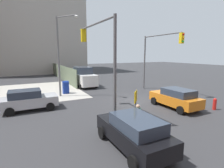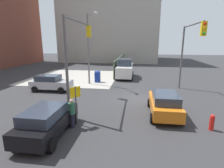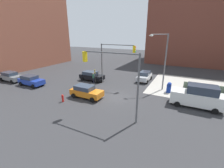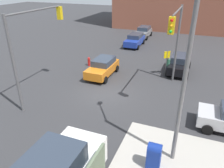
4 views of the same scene
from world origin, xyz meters
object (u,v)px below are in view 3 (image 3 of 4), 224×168
(traffic_signal_nw_corner, at_px, (114,56))
(pedestrian_crossing, at_px, (93,78))
(sedan_gray, at_px, (11,76))
(hatchback_blue, at_px, (31,80))
(coupe_black, at_px, (92,76))
(sedan_orange, at_px, (86,91))
(fire_hydrant, at_px, (63,98))
(street_lamp_corner, at_px, (163,58))
(mailbox_blue, at_px, (169,87))
(traffic_signal_se_corner, at_px, (115,72))
(van_white_delivery, at_px, (198,96))
(hatchback_silver, at_px, (145,76))

(traffic_signal_nw_corner, relative_size, pedestrian_crossing, 3.75)
(traffic_signal_nw_corner, xyz_separation_m, sedan_gray, (-17.04, -6.47, -3.81))
(hatchback_blue, xyz_separation_m, coupe_black, (7.20, 6.64, -0.00))
(coupe_black, bearing_deg, sedan_orange, -60.96)
(fire_hydrant, distance_m, sedan_gray, 14.49)
(sedan_gray, height_order, pedestrian_crossing, pedestrian_crossing)
(street_lamp_corner, relative_size, mailbox_blue, 5.59)
(sedan_gray, height_order, coupe_black, same)
(fire_hydrant, height_order, pedestrian_crossing, pedestrian_crossing)
(traffic_signal_se_corner, xyz_separation_m, pedestrian_crossing, (-8.04, 8.30, -3.75))
(sedan_orange, distance_m, hatchback_blue, 10.86)
(mailbox_blue, height_order, pedestrian_crossing, pedestrian_crossing)
(hatchback_blue, height_order, coupe_black, same)
(mailbox_blue, height_order, van_white_delivery, van_white_delivery)
(van_white_delivery, bearing_deg, traffic_signal_nw_corner, 167.19)
(fire_hydrant, height_order, hatchback_silver, hatchback_silver)
(traffic_signal_se_corner, relative_size, fire_hydrant, 6.91)
(hatchback_blue, bearing_deg, fire_hydrant, -14.47)
(street_lamp_corner, distance_m, pedestrian_crossing, 11.50)
(hatchback_silver, bearing_deg, pedestrian_crossing, -145.53)
(street_lamp_corner, xyz_separation_m, hatchback_silver, (-3.29, 3.31, -3.86))
(sedan_gray, bearing_deg, traffic_signal_se_corner, -6.71)
(traffic_signal_se_corner, xyz_separation_m, coupe_black, (-9.09, 9.27, -3.81))
(sedan_orange, relative_size, van_white_delivery, 0.79)
(traffic_signal_nw_corner, relative_size, mailbox_blue, 4.55)
(hatchback_blue, distance_m, coupe_black, 9.79)
(mailbox_blue, bearing_deg, van_white_delivery, -43.23)
(traffic_signal_nw_corner, bearing_deg, street_lamp_corner, 8.57)
(mailbox_blue, distance_m, fire_hydrant, 14.50)
(mailbox_blue, xyz_separation_m, hatchback_silver, (-4.59, 3.89, 0.08))
(traffic_signal_se_corner, distance_m, fire_hydrant, 8.36)
(traffic_signal_nw_corner, bearing_deg, pedestrian_crossing, -168.78)
(coupe_black, xyz_separation_m, van_white_delivery, (16.46, -2.97, 0.44))
(traffic_signal_nw_corner, height_order, traffic_signal_se_corner, same)
(hatchback_blue, distance_m, hatchback_silver, 19.01)
(mailbox_blue, bearing_deg, coupe_black, -179.01)
(traffic_signal_se_corner, height_order, sedan_orange, traffic_signal_se_corner)
(traffic_signal_se_corner, xyz_separation_m, van_white_delivery, (7.37, 6.30, -3.38))
(traffic_signal_nw_corner, distance_m, pedestrian_crossing, 5.19)
(traffic_signal_se_corner, distance_m, sedan_gray, 22.03)
(hatchback_silver, bearing_deg, traffic_signal_se_corner, -87.33)
(traffic_signal_nw_corner, height_order, hatchback_silver, traffic_signal_nw_corner)
(traffic_signal_nw_corner, distance_m, sedan_gray, 18.62)
(traffic_signal_nw_corner, bearing_deg, sedan_orange, -98.42)
(sedan_gray, xyz_separation_m, van_white_delivery, (28.91, 3.77, 0.44))
(traffic_signal_se_corner, xyz_separation_m, hatchback_silver, (-0.62, 13.39, -3.81))
(fire_hydrant, xyz_separation_m, sedan_gray, (-14.31, 2.23, 0.36))
(sedan_orange, height_order, hatchback_silver, same)
(coupe_black, bearing_deg, traffic_signal_se_corner, -45.56)
(traffic_signal_nw_corner, relative_size, fire_hydrant, 6.91)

